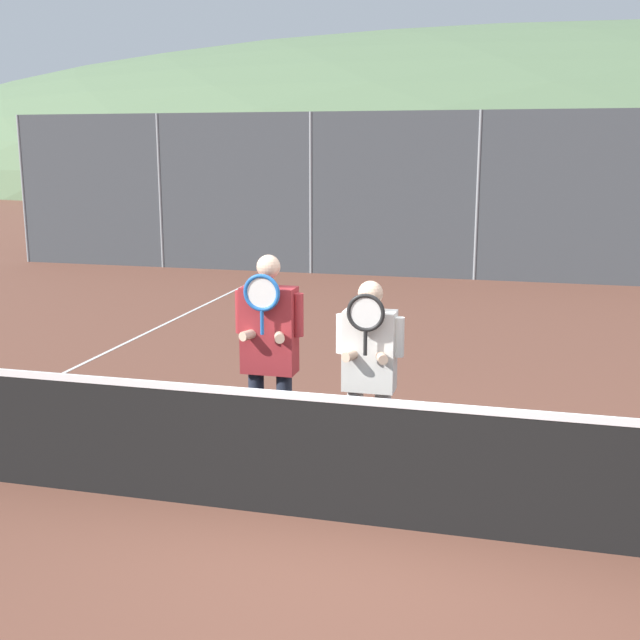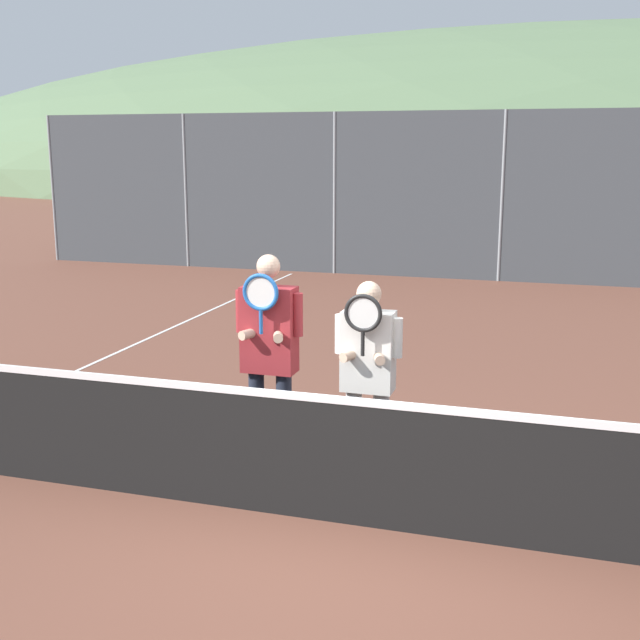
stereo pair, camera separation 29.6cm
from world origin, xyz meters
name	(u,v)px [view 2 (the right image)]	position (x,y,z in m)	size (l,w,h in m)	color
ground_plane	(361,526)	(0.00, 0.00, 0.00)	(120.00, 120.00, 0.00)	brown
hill_distant	(553,183)	(0.00, 58.54, 0.00)	(111.20, 61.78, 21.62)	#5B7551
clubhouse_building	(516,177)	(-0.29, 20.06, 1.81)	(15.64, 5.50, 3.57)	beige
fence_back	(502,197)	(0.00, 11.38, 1.71)	(21.12, 0.06, 3.42)	gray
tennis_net	(362,461)	(0.00, 0.00, 0.50)	(11.73, 0.09, 1.07)	gray
court_line_left_sideline	(79,370)	(-4.37, 3.00, 0.00)	(0.05, 16.00, 0.01)	white
player_leftmost	(269,349)	(-0.96, 0.69, 1.09)	(0.57, 0.34, 1.86)	#232838
player_center_left	(368,369)	(-0.13, 0.69, 0.99)	(0.54, 0.34, 1.69)	white
car_far_left	(255,218)	(-6.56, 14.39, 0.87)	(4.78, 2.01, 1.68)	navy
car_left_of_center	(454,222)	(-1.27, 13.83, 0.95)	(4.57, 1.98, 1.88)	#B2B7BC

